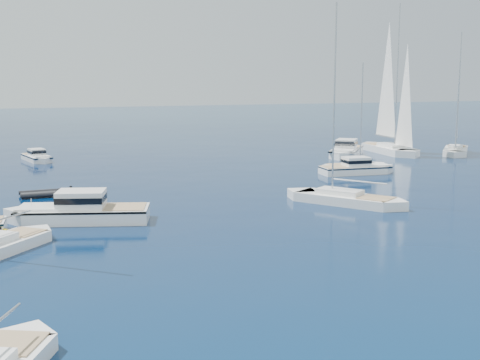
% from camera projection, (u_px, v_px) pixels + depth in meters
% --- Properties ---
extents(ground, '(400.00, 400.00, 0.00)m').
position_uv_depth(ground, '(450.00, 321.00, 26.89)').
color(ground, '#083051').
rests_on(ground, ground).
extents(motor_cruiser_centre, '(11.27, 6.31, 2.83)m').
position_uv_depth(motor_cruiser_centre, '(79.00, 222.00, 45.35)').
color(motor_cruiser_centre, white).
rests_on(motor_cruiser_centre, ground).
extents(motor_cruiser_far_r, '(8.88, 3.40, 2.28)m').
position_uv_depth(motor_cruiser_far_r, '(357.00, 174.00, 67.73)').
color(motor_cruiser_far_r, white).
rests_on(motor_cruiser_far_r, ground).
extents(motor_cruiser_distant, '(9.08, 10.22, 2.76)m').
position_uv_depth(motor_cruiser_distant, '(346.00, 156.00, 82.75)').
color(motor_cruiser_distant, white).
rests_on(motor_cruiser_distant, ground).
extents(motor_cruiser_horizon, '(3.69, 7.57, 1.91)m').
position_uv_depth(motor_cruiser_horizon, '(37.00, 161.00, 77.86)').
color(motor_cruiser_horizon, silver).
rests_on(motor_cruiser_horizon, ground).
extents(sailboat_mid_r, '(8.65, 10.84, 16.37)m').
position_uv_depth(sailboat_mid_r, '(344.00, 204.00, 51.76)').
color(sailboat_mid_r, white).
rests_on(sailboat_mid_r, ground).
extents(sailboat_centre, '(8.23, 2.35, 12.02)m').
position_uv_depth(sailboat_centre, '(353.00, 169.00, 71.55)').
color(sailboat_centre, silver).
rests_on(sailboat_centre, ground).
extents(sailboat_sails_r, '(4.79, 13.90, 20.04)m').
position_uv_depth(sailboat_sails_r, '(389.00, 153.00, 86.30)').
color(sailboat_sails_r, white).
rests_on(sailboat_sails_r, ground).
extents(sailboat_sails_far, '(9.50, 10.24, 16.32)m').
position_uv_depth(sailboat_sails_far, '(456.00, 154.00, 85.43)').
color(sailboat_sails_far, white).
rests_on(sailboat_sails_far, ground).
extents(tender_grey_far, '(4.43, 2.48, 0.95)m').
position_uv_depth(tender_grey_far, '(45.00, 196.00, 54.97)').
color(tender_grey_far, black).
rests_on(tender_grey_far, ground).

